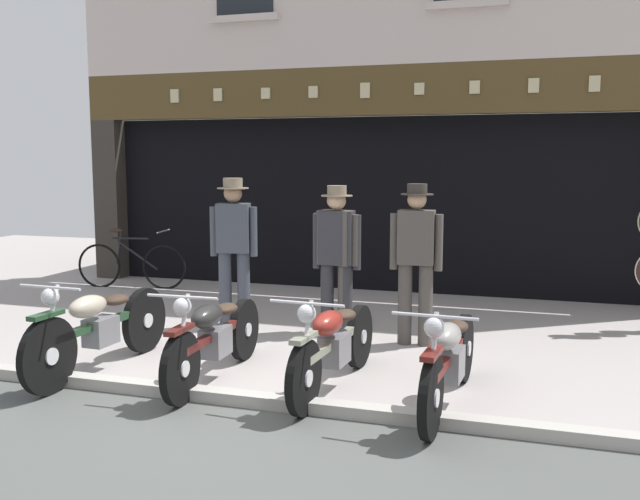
{
  "coord_description": "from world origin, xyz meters",
  "views": [
    {
      "loc": [
        2.51,
        -5.04,
        2.0
      ],
      "look_at": [
        0.11,
        2.53,
        0.96
      ],
      "focal_mm": 39.82,
      "sensor_mm": 36.0,
      "label": 1
    }
  ],
  "objects_px": {
    "salesman_right": "(416,256)",
    "advert_board_far": "(188,170)",
    "motorcycle_center_right": "(449,358)",
    "motorcycle_center_left": "(214,336)",
    "salesman_left": "(234,244)",
    "motorcycle_center": "(333,343)",
    "assistant_far_right": "(337,252)",
    "motorcycle_left": "(99,326)",
    "leaning_bicycle": "(131,264)",
    "shopkeeper_center": "(336,255)",
    "advert_board_near": "(258,171)"
  },
  "relations": [
    {
      "from": "assistant_far_right",
      "to": "advert_board_near",
      "type": "relative_size",
      "value": 1.64
    },
    {
      "from": "motorcycle_center_right",
      "to": "salesman_right",
      "type": "height_order",
      "value": "salesman_right"
    },
    {
      "from": "motorcycle_left",
      "to": "assistant_far_right",
      "type": "bearing_deg",
      "value": -126.68
    },
    {
      "from": "motorcycle_center_right",
      "to": "salesman_left",
      "type": "distance_m",
      "value": 3.47
    },
    {
      "from": "salesman_left",
      "to": "leaning_bicycle",
      "type": "relative_size",
      "value": 1.02
    },
    {
      "from": "motorcycle_center_right",
      "to": "salesman_left",
      "type": "height_order",
      "value": "salesman_left"
    },
    {
      "from": "motorcycle_center",
      "to": "motorcycle_center_right",
      "type": "relative_size",
      "value": 0.98
    },
    {
      "from": "assistant_far_right",
      "to": "motorcycle_center",
      "type": "bearing_deg",
      "value": 103.51
    },
    {
      "from": "motorcycle_center_left",
      "to": "shopkeeper_center",
      "type": "bearing_deg",
      "value": -106.51
    },
    {
      "from": "motorcycle_left",
      "to": "salesman_right",
      "type": "relative_size",
      "value": 1.21
    },
    {
      "from": "salesman_right",
      "to": "leaning_bicycle",
      "type": "relative_size",
      "value": 1.0
    },
    {
      "from": "motorcycle_center_right",
      "to": "salesman_right",
      "type": "xyz_separation_m",
      "value": [
        -0.6,
        1.85,
        0.55
      ]
    },
    {
      "from": "motorcycle_center_right",
      "to": "shopkeeper_center",
      "type": "xyz_separation_m",
      "value": [
        -1.56,
        2.1,
        0.48
      ]
    },
    {
      "from": "salesman_left",
      "to": "salesman_right",
      "type": "distance_m",
      "value": 2.18
    },
    {
      "from": "advert_board_far",
      "to": "motorcycle_center_left",
      "type": "bearing_deg",
      "value": -59.85
    },
    {
      "from": "salesman_right",
      "to": "leaning_bicycle",
      "type": "distance_m",
      "value": 5.22
    },
    {
      "from": "motorcycle_center_left",
      "to": "leaning_bicycle",
      "type": "xyz_separation_m",
      "value": [
        -3.27,
        3.8,
        -0.04
      ]
    },
    {
      "from": "motorcycle_center",
      "to": "advert_board_far",
      "type": "height_order",
      "value": "advert_board_far"
    },
    {
      "from": "salesman_right",
      "to": "salesman_left",
      "type": "bearing_deg",
      "value": -7.04
    },
    {
      "from": "motorcycle_center",
      "to": "motorcycle_center_right",
      "type": "bearing_deg",
      "value": 175.18
    },
    {
      "from": "motorcycle_center",
      "to": "salesman_right",
      "type": "relative_size",
      "value": 1.15
    },
    {
      "from": "motorcycle_center_left",
      "to": "salesman_left",
      "type": "bearing_deg",
      "value": -72.39
    },
    {
      "from": "motorcycle_center",
      "to": "advert_board_near",
      "type": "bearing_deg",
      "value": -57.06
    },
    {
      "from": "motorcycle_center_right",
      "to": "advert_board_near",
      "type": "height_order",
      "value": "advert_board_near"
    },
    {
      "from": "motorcycle_center",
      "to": "shopkeeper_center",
      "type": "xyz_separation_m",
      "value": [
        -0.55,
        1.95,
        0.49
      ]
    },
    {
      "from": "motorcycle_left",
      "to": "advert_board_far",
      "type": "xyz_separation_m",
      "value": [
        -1.65,
        4.9,
        1.36
      ]
    },
    {
      "from": "motorcycle_left",
      "to": "advert_board_far",
      "type": "distance_m",
      "value": 5.34
    },
    {
      "from": "motorcycle_center",
      "to": "motorcycle_center_right",
      "type": "distance_m",
      "value": 1.02
    },
    {
      "from": "shopkeeper_center",
      "to": "salesman_left",
      "type": "bearing_deg",
      "value": 14.8
    },
    {
      "from": "assistant_far_right",
      "to": "advert_board_near",
      "type": "xyz_separation_m",
      "value": [
        -2.13,
        2.81,
        0.85
      ]
    },
    {
      "from": "salesman_left",
      "to": "salesman_right",
      "type": "height_order",
      "value": "salesman_left"
    },
    {
      "from": "motorcycle_center",
      "to": "salesman_left",
      "type": "distance_m",
      "value": 2.62
    },
    {
      "from": "advert_board_near",
      "to": "motorcycle_center",
      "type": "bearing_deg",
      "value": -60.67
    },
    {
      "from": "salesman_right",
      "to": "assistant_far_right",
      "type": "height_order",
      "value": "salesman_right"
    },
    {
      "from": "motorcycle_center_right",
      "to": "advert_board_far",
      "type": "height_order",
      "value": "advert_board_far"
    },
    {
      "from": "salesman_left",
      "to": "leaning_bicycle",
      "type": "bearing_deg",
      "value": -48.73
    },
    {
      "from": "advert_board_near",
      "to": "advert_board_far",
      "type": "bearing_deg",
      "value": -180.0
    },
    {
      "from": "advert_board_near",
      "to": "advert_board_far",
      "type": "xyz_separation_m",
      "value": [
        -1.23,
        -0.0,
        0.01
      ]
    },
    {
      "from": "motorcycle_left",
      "to": "motorcycle_center_left",
      "type": "relative_size",
      "value": 1.06
    },
    {
      "from": "motorcycle_center_left",
      "to": "motorcycle_center_right",
      "type": "bearing_deg",
      "value": 176.51
    },
    {
      "from": "motorcycle_center_left",
      "to": "advert_board_near",
      "type": "distance_m",
      "value": 5.25
    },
    {
      "from": "motorcycle_center_left",
      "to": "salesman_left",
      "type": "height_order",
      "value": "salesman_left"
    },
    {
      "from": "advert_board_far",
      "to": "leaning_bicycle",
      "type": "relative_size",
      "value": 0.54
    },
    {
      "from": "advert_board_far",
      "to": "advert_board_near",
      "type": "bearing_deg",
      "value": 0.0
    },
    {
      "from": "motorcycle_center_right",
      "to": "shopkeeper_center",
      "type": "relative_size",
      "value": 1.25
    },
    {
      "from": "salesman_left",
      "to": "motorcycle_left",
      "type": "bearing_deg",
      "value": 63.95
    },
    {
      "from": "motorcycle_center_left",
      "to": "assistant_far_right",
      "type": "relative_size",
      "value": 1.17
    },
    {
      "from": "salesman_right",
      "to": "advert_board_far",
      "type": "height_order",
      "value": "advert_board_far"
    },
    {
      "from": "advert_board_near",
      "to": "advert_board_far",
      "type": "relative_size",
      "value": 1.09
    },
    {
      "from": "motorcycle_center_left",
      "to": "motorcycle_center",
      "type": "xyz_separation_m",
      "value": [
        1.09,
        0.08,
        -0.0
      ]
    }
  ]
}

